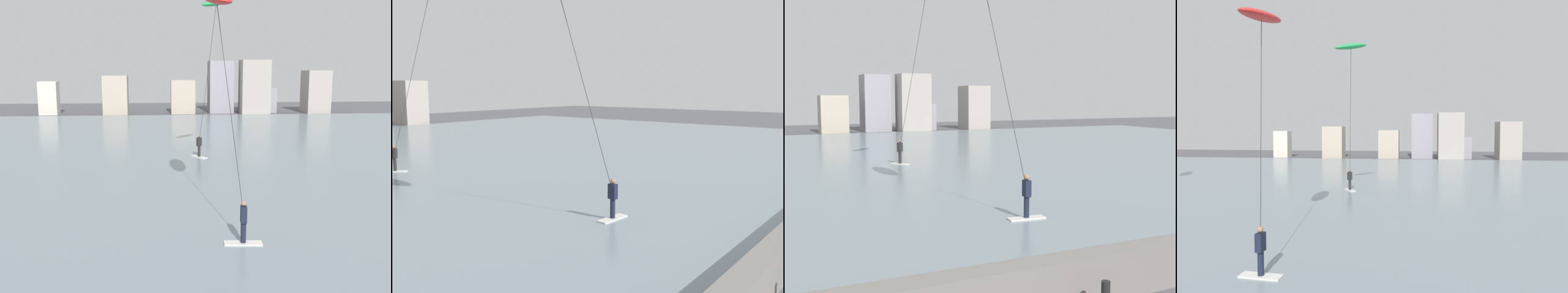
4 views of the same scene
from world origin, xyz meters
TOP-DOWN VIEW (x-y plane):
  - water_bay at (0.00, 30.67)m, footprint 84.00×52.00m
  - far_shore_buildings at (3.93, 59.68)m, footprint 41.26×5.90m
  - kitesurfer_red at (-2.90, 12.36)m, footprint 2.07×3.95m
  - kitesurfer_green at (-1.72, 23.98)m, footprint 2.49×5.12m

SIDE VIEW (x-z plane):
  - water_bay at x=0.00m, z-range 0.00..0.10m
  - far_shore_buildings at x=3.93m, z-range -0.73..6.90m
  - kitesurfer_red at x=-2.90m, z-range 3.53..12.99m
  - kitesurfer_green at x=-1.72m, z-range 3.55..14.35m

